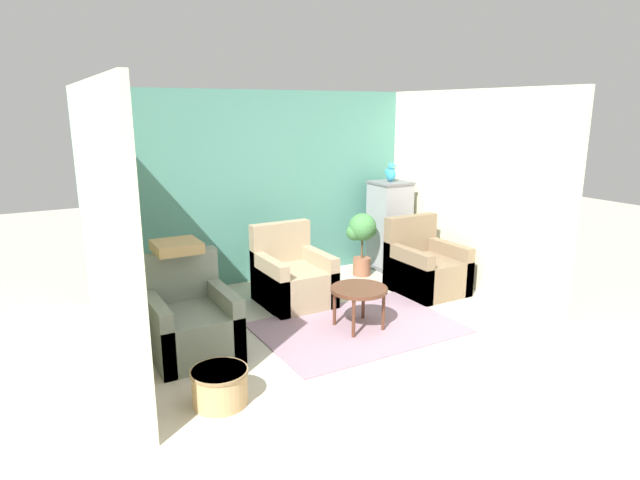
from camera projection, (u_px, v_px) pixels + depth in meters
name	position (u px, v px, depth m)	size (l,w,h in m)	color
ground_plane	(406.00, 372.00, 4.68)	(20.00, 20.00, 0.00)	beige
wall_back_accent	(261.00, 188.00, 6.96)	(4.39, 0.06, 2.47)	#4C897A
wall_left	(103.00, 228.00, 4.62)	(0.06, 3.03, 2.47)	beige
wall_right	(469.00, 191.00, 6.70)	(0.06, 3.03, 2.47)	beige
area_rug	(358.00, 328.00, 5.60)	(2.03, 1.40, 0.01)	gray
coffee_table	(359.00, 292.00, 5.51)	(0.59, 0.59, 0.45)	#512D1E
armchair_left	(190.00, 324.00, 4.98)	(0.75, 0.84, 0.92)	slate
armchair_right	(425.00, 269.00, 6.68)	(0.75, 0.84, 0.92)	#7A664C
armchair_middle	(292.00, 279.00, 6.27)	(0.75, 0.84, 0.92)	#9E896B
birdcage	(389.00, 225.00, 7.58)	(0.50, 0.50, 1.25)	slate
parrot	(391.00, 173.00, 7.40)	(0.12, 0.22, 0.27)	teal
potted_plant	(362.00, 235.00, 7.25)	(0.42, 0.38, 0.87)	brown
wicker_basket	(220.00, 385.00, 4.14)	(0.45, 0.45, 0.29)	tan
throw_pillow	(177.00, 247.00, 5.08)	(0.43, 0.43, 0.10)	tan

